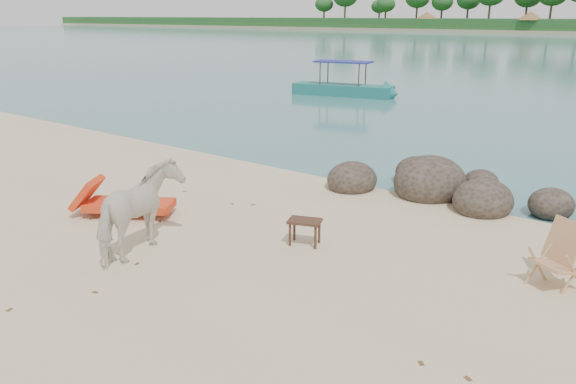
{
  "coord_description": "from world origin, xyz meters",
  "views": [
    {
      "loc": [
        5.48,
        -5.7,
        4.08
      ],
      "look_at": [
        -0.44,
        2.0,
        1.0
      ],
      "focal_mm": 35.0,
      "sensor_mm": 36.0,
      "label": 1
    }
  ],
  "objects_px": {
    "side_table": "(305,234)",
    "lounge_chair": "(129,201)",
    "boulders": "(444,188)",
    "deck_chair": "(557,259)",
    "cow": "(140,213)",
    "boat_near": "(343,67)"
  },
  "relations": [
    {
      "from": "lounge_chair",
      "to": "boat_near",
      "type": "xyz_separation_m",
      "value": [
        -6.57,
        18.79,
        1.12
      ]
    },
    {
      "from": "lounge_chair",
      "to": "boat_near",
      "type": "distance_m",
      "value": 19.93
    },
    {
      "from": "side_table",
      "to": "lounge_chair",
      "type": "bearing_deg",
      "value": 173.37
    },
    {
      "from": "side_table",
      "to": "boat_near",
      "type": "bearing_deg",
      "value": 99.55
    },
    {
      "from": "cow",
      "to": "deck_chair",
      "type": "relative_size",
      "value": 1.85
    },
    {
      "from": "deck_chair",
      "to": "boat_near",
      "type": "distance_m",
      "value": 22.21
    },
    {
      "from": "deck_chair",
      "to": "lounge_chair",
      "type": "bearing_deg",
      "value": -135.18
    },
    {
      "from": "cow",
      "to": "lounge_chair",
      "type": "distance_m",
      "value": 2.14
    },
    {
      "from": "side_table",
      "to": "lounge_chair",
      "type": "xyz_separation_m",
      "value": [
        -3.84,
        -0.97,
        0.1
      ]
    },
    {
      "from": "side_table",
      "to": "lounge_chair",
      "type": "distance_m",
      "value": 3.96
    },
    {
      "from": "lounge_chair",
      "to": "boat_near",
      "type": "height_order",
      "value": "boat_near"
    },
    {
      "from": "lounge_chair",
      "to": "side_table",
      "type": "bearing_deg",
      "value": -18.05
    },
    {
      "from": "boulders",
      "to": "side_table",
      "type": "height_order",
      "value": "boulders"
    },
    {
      "from": "side_table",
      "to": "lounge_chair",
      "type": "relative_size",
      "value": 0.26
    },
    {
      "from": "boulders",
      "to": "deck_chair",
      "type": "xyz_separation_m",
      "value": [
        3.17,
        -3.27,
        0.27
      ]
    },
    {
      "from": "boulders",
      "to": "lounge_chair",
      "type": "distance_m",
      "value": 7.06
    },
    {
      "from": "side_table",
      "to": "deck_chair",
      "type": "height_order",
      "value": "deck_chair"
    },
    {
      "from": "boat_near",
      "to": "cow",
      "type": "bearing_deg",
      "value": -79.69
    },
    {
      "from": "side_table",
      "to": "deck_chair",
      "type": "relative_size",
      "value": 0.59
    },
    {
      "from": "cow",
      "to": "deck_chair",
      "type": "height_order",
      "value": "cow"
    },
    {
      "from": "side_table",
      "to": "deck_chair",
      "type": "distance_m",
      "value": 4.19
    },
    {
      "from": "cow",
      "to": "side_table",
      "type": "relative_size",
      "value": 3.14
    }
  ]
}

